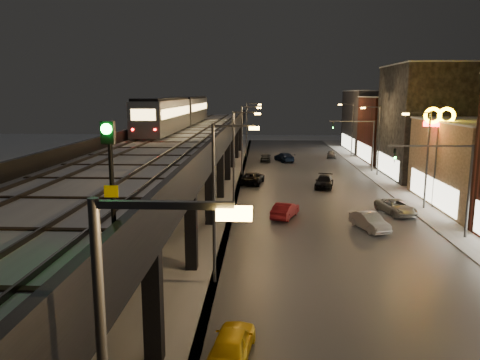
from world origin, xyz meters
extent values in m
cube|color=#46474D|center=(7.50, 35.00, 0.03)|extent=(17.00, 120.00, 0.06)
cube|color=#9FA1A8|center=(17.50, 35.00, 0.07)|extent=(4.00, 120.00, 0.14)
cube|color=#9FA1A8|center=(-6.00, 35.00, 0.03)|extent=(11.00, 120.00, 0.06)
cube|color=black|center=(-6.00, 32.00, 5.80)|extent=(9.00, 100.00, 1.00)
cube|color=black|center=(-2.30, 5.00, 2.65)|extent=(0.70, 0.70, 5.30)
cube|color=black|center=(-6.00, 5.00, 5.15)|extent=(8.00, 0.60, 0.50)
cube|color=black|center=(-9.70, 15.00, 2.65)|extent=(0.70, 0.70, 5.30)
cube|color=black|center=(-2.30, 15.00, 2.65)|extent=(0.70, 0.70, 5.30)
cube|color=black|center=(-6.00, 15.00, 5.15)|extent=(8.00, 0.60, 0.50)
cube|color=black|center=(-9.70, 25.00, 2.65)|extent=(0.70, 0.70, 5.30)
cube|color=black|center=(-2.30, 25.00, 2.65)|extent=(0.70, 0.70, 5.30)
cube|color=black|center=(-6.00, 25.00, 5.15)|extent=(8.00, 0.60, 0.50)
cube|color=black|center=(-9.70, 35.00, 2.65)|extent=(0.70, 0.70, 5.30)
cube|color=black|center=(-2.30, 35.00, 2.65)|extent=(0.70, 0.70, 5.30)
cube|color=black|center=(-6.00, 35.00, 5.15)|extent=(8.00, 0.60, 0.50)
cube|color=black|center=(-9.70, 45.00, 2.65)|extent=(0.70, 0.70, 5.30)
cube|color=black|center=(-2.30, 45.00, 2.65)|extent=(0.70, 0.70, 5.30)
cube|color=black|center=(-6.00, 45.00, 5.15)|extent=(8.00, 0.60, 0.50)
cube|color=black|center=(-9.70, 55.00, 2.65)|extent=(0.70, 0.70, 5.30)
cube|color=black|center=(-2.30, 55.00, 2.65)|extent=(0.70, 0.70, 5.30)
cube|color=black|center=(-6.00, 55.00, 5.15)|extent=(8.00, 0.60, 0.50)
cube|color=black|center=(-9.70, 65.00, 2.65)|extent=(0.70, 0.70, 5.30)
cube|color=black|center=(-2.30, 65.00, 2.65)|extent=(0.70, 0.70, 5.30)
cube|color=black|center=(-6.00, 65.00, 5.15)|extent=(8.00, 0.60, 0.50)
cube|color=black|center=(-9.70, 75.00, 2.65)|extent=(0.70, 0.70, 5.30)
cube|color=black|center=(-2.30, 75.00, 2.65)|extent=(0.70, 0.70, 5.30)
cube|color=black|center=(-6.00, 75.00, 5.15)|extent=(8.00, 0.60, 0.50)
cube|color=#B2B7C1|center=(-6.00, 32.00, 6.38)|extent=(8.40, 100.00, 0.16)
cube|color=#332D28|center=(-9.22, 32.00, 6.54)|extent=(0.08, 98.00, 0.16)
cube|color=#332D28|center=(-7.78, 32.00, 6.54)|extent=(0.08, 98.00, 0.16)
cube|color=#332D28|center=(-4.72, 32.00, 6.54)|extent=(0.08, 98.00, 0.16)
cube|color=#332D28|center=(-3.28, 32.00, 6.54)|extent=(0.08, 98.00, 0.16)
cube|color=black|center=(-6.00, 2.00, 6.49)|extent=(7.80, 0.24, 0.06)
cube|color=black|center=(-6.00, 18.00, 6.49)|extent=(7.80, 0.24, 0.06)
cube|color=black|center=(-6.00, 34.00, 6.49)|extent=(7.80, 0.24, 0.06)
cube|color=black|center=(-6.00, 50.00, 6.49)|extent=(7.80, 0.24, 0.06)
cube|color=black|center=(-6.00, 66.00, 6.49)|extent=(7.80, 0.24, 0.06)
cube|color=black|center=(-1.65, 32.00, 6.85)|extent=(0.30, 100.00, 1.10)
cube|color=black|center=(-10.35, 32.00, 6.85)|extent=(0.30, 100.00, 1.10)
cube|color=#F4EDC9|center=(17.95, 32.00, 1.60)|extent=(0.10, 12.00, 2.40)
cube|color=#252527|center=(24.00, 48.00, 7.00)|extent=(12.00, 13.00, 14.00)
cube|color=#F4EDC9|center=(17.95, 48.00, 1.60)|extent=(0.10, 10.40, 2.40)
cube|color=#B2B7C1|center=(24.00, 48.00, 14.08)|extent=(12.20, 13.20, 0.16)
cube|color=#4A1A15|center=(24.00, 62.00, 5.00)|extent=(12.00, 12.00, 10.00)
cube|color=#F4EDC9|center=(17.95, 62.00, 1.60)|extent=(0.10, 9.60, 2.40)
cube|color=#B2B7C1|center=(24.00, 62.00, 10.08)|extent=(12.20, 12.20, 0.16)
cube|color=#28272A|center=(24.00, 76.00, 5.50)|extent=(12.00, 16.00, 11.00)
cube|color=#F4EDC9|center=(17.95, 76.00, 1.60)|extent=(0.10, 12.80, 2.40)
cube|color=#B2B7C1|center=(24.00, 76.00, 11.08)|extent=(12.20, 16.20, 0.16)
cube|color=#38383A|center=(0.40, -5.00, 8.90)|extent=(2.20, 0.12, 0.12)
cube|color=gold|center=(1.50, -5.00, 8.78)|extent=(0.55, 0.28, 0.18)
cylinder|color=#38383A|center=(-0.70, 13.00, 4.50)|extent=(0.18, 0.18, 9.00)
cube|color=#38383A|center=(0.40, 13.00, 8.90)|extent=(2.20, 0.12, 0.12)
cube|color=gold|center=(1.50, 13.00, 8.78)|extent=(0.55, 0.28, 0.18)
cylinder|color=#38383A|center=(-0.70, 31.00, 4.50)|extent=(0.18, 0.18, 9.00)
cube|color=#38383A|center=(0.40, 31.00, 8.90)|extent=(2.20, 0.12, 0.12)
cube|color=gold|center=(1.50, 31.00, 8.78)|extent=(0.55, 0.28, 0.18)
cylinder|color=#38383A|center=(17.00, 31.00, 4.50)|extent=(0.18, 0.18, 9.00)
cube|color=#38383A|center=(15.90, 31.00, 8.90)|extent=(2.20, 0.12, 0.12)
cube|color=gold|center=(14.80, 31.00, 8.78)|extent=(0.55, 0.28, 0.18)
cylinder|color=#38383A|center=(-0.70, 49.00, 4.50)|extent=(0.18, 0.18, 9.00)
cube|color=#38383A|center=(0.40, 49.00, 8.90)|extent=(2.20, 0.12, 0.12)
cube|color=gold|center=(1.50, 49.00, 8.78)|extent=(0.55, 0.28, 0.18)
cylinder|color=#38383A|center=(17.00, 49.00, 4.50)|extent=(0.18, 0.18, 9.00)
cube|color=#38383A|center=(15.90, 49.00, 8.90)|extent=(2.20, 0.12, 0.12)
cube|color=gold|center=(14.80, 49.00, 8.78)|extent=(0.55, 0.28, 0.18)
cylinder|color=#38383A|center=(-0.70, 67.00, 4.50)|extent=(0.18, 0.18, 9.00)
cube|color=#38383A|center=(0.40, 67.00, 8.90)|extent=(2.20, 0.12, 0.12)
cube|color=gold|center=(1.50, 67.00, 8.78)|extent=(0.55, 0.28, 0.18)
cylinder|color=#38383A|center=(17.00, 67.00, 4.50)|extent=(0.18, 0.18, 9.00)
cube|color=#38383A|center=(15.90, 67.00, 8.90)|extent=(2.20, 0.12, 0.12)
cube|color=gold|center=(14.80, 67.00, 8.78)|extent=(0.55, 0.28, 0.18)
cylinder|color=#38383A|center=(17.00, 22.00, 3.50)|extent=(0.20, 0.20, 7.00)
cube|color=#38383A|center=(14.00, 22.00, 6.90)|extent=(6.00, 0.12, 0.12)
imported|color=black|center=(11.50, 22.00, 6.40)|extent=(0.20, 0.16, 1.00)
sphere|color=#0CFF26|center=(11.50, 21.85, 6.15)|extent=(0.18, 0.18, 0.18)
cylinder|color=#38383A|center=(17.00, 52.00, 3.50)|extent=(0.20, 0.20, 7.00)
cube|color=#38383A|center=(14.00, 52.00, 6.90)|extent=(6.00, 0.12, 0.12)
imported|color=black|center=(11.50, 52.00, 6.40)|extent=(0.20, 0.16, 1.00)
sphere|color=#0CFF26|center=(11.50, 51.85, 6.15)|extent=(0.18, 0.18, 0.18)
cube|color=gray|center=(-8.50, 37.59, 8.26)|extent=(2.89, 17.43, 3.29)
cube|color=black|center=(-8.50, 37.59, 10.03)|extent=(2.59, 16.93, 0.25)
cube|color=#FFCE73|center=(-9.95, 37.59, 8.71)|extent=(0.05, 15.94, 0.90)
cube|color=#FFCE73|center=(-7.05, 37.59, 8.71)|extent=(0.05, 15.94, 0.90)
cube|color=gray|center=(-8.50, 55.96, 8.26)|extent=(2.89, 17.43, 3.29)
cube|color=black|center=(-8.50, 55.96, 10.03)|extent=(2.59, 16.93, 0.25)
cube|color=#FFCE73|center=(-9.95, 55.96, 8.71)|extent=(0.05, 15.94, 0.90)
cube|color=#FFCE73|center=(-7.05, 55.96, 8.71)|extent=(0.05, 15.94, 0.90)
cube|color=#FFCE73|center=(-8.50, 28.87, 8.76)|extent=(2.19, 0.05, 1.00)
sphere|color=#FF0C0C|center=(-9.50, 28.85, 7.47)|extent=(0.20, 0.20, 0.20)
sphere|color=#FF0C0C|center=(-7.50, 28.85, 7.47)|extent=(0.20, 0.20, 0.20)
cylinder|color=black|center=(-2.10, 0.18, 8.24)|extent=(0.13, 0.13, 3.24)
cube|color=black|center=(-2.10, 0.06, 9.59)|extent=(0.35, 0.19, 0.59)
sphere|color=#0CFF26|center=(-2.10, -0.06, 9.70)|extent=(0.28, 0.28, 0.28)
cube|color=#E9CA00|center=(-2.10, 0.08, 8.02)|extent=(0.38, 0.04, 0.32)
imported|color=yellow|center=(0.78, 5.33, 0.65)|extent=(2.01, 3.98, 1.30)
imported|color=maroon|center=(3.97, 27.17, 0.67)|extent=(2.71, 4.33, 1.35)
imported|color=black|center=(0.80, 42.50, 0.71)|extent=(3.12, 5.39, 1.41)
imported|color=black|center=(5.45, 61.16, 0.71)|extent=(3.45, 5.29, 1.43)
imported|color=#383B3F|center=(2.52, 61.44, 0.66)|extent=(1.68, 3.93, 1.32)
imported|color=#A4A5A8|center=(10.40, 23.83, 0.68)|extent=(2.68, 4.36, 1.36)
imported|color=#939496|center=(13.87, 28.94, 0.64)|extent=(3.27, 5.01, 1.28)
imported|color=black|center=(9.01, 40.42, 0.68)|extent=(2.78, 4.99, 1.37)
imported|color=#56585A|center=(13.49, 65.68, 0.62)|extent=(2.02, 3.81, 1.23)
cylinder|color=#38383A|center=(18.00, 31.53, 3.79)|extent=(0.24, 0.24, 7.58)
cube|color=#FF0C0C|center=(18.00, 31.53, 7.86)|extent=(2.65, 0.25, 0.47)
torus|color=#FFBA00|center=(17.38, 31.53, 8.62)|extent=(1.55, 0.77, 1.53)
torus|color=#FFBA00|center=(18.62, 31.53, 8.62)|extent=(1.55, 0.77, 1.53)
camera|label=1|loc=(1.91, -11.96, 10.60)|focal=35.00mm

